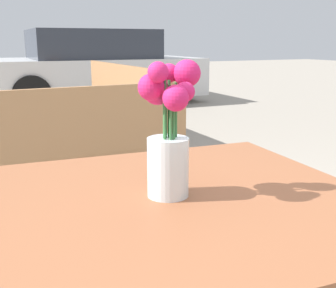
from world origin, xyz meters
TOP-DOWN VIEW (x-y plane):
  - table_front at (0.00, 0.00)m, footprint 1.05×0.97m
  - flower_vase at (-0.01, 0.02)m, footprint 0.16×0.15m
  - bench_near at (-0.01, 1.52)m, footprint 1.70×0.42m
  - bench_far at (1.10, 3.73)m, footprint 0.39×1.95m
  - parked_car at (1.78, 6.68)m, footprint 3.90×2.03m

SIDE VIEW (x-z plane):
  - bench_near at x=-0.01m, z-range 0.04..0.89m
  - bench_far at x=1.10m, z-range 0.05..0.90m
  - parked_car at x=1.78m, z-range -0.03..1.27m
  - table_front at x=0.00m, z-range 0.27..0.99m
  - flower_vase at x=-0.01m, z-range 0.70..1.03m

